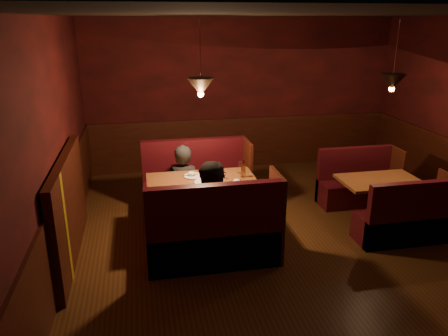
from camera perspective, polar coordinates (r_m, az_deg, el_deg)
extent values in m
cube|color=#422413|center=(5.91, 10.24, -10.38)|extent=(6.00, 7.00, 0.01)
cube|color=black|center=(5.18, 12.21, 19.03)|extent=(6.00, 7.00, 0.01)
cube|color=black|center=(8.63, 2.43, 9.49)|extent=(6.00, 0.01, 2.90)
cube|color=black|center=(5.08, -22.13, 1.40)|extent=(0.01, 7.00, 2.90)
cube|color=#41190F|center=(8.82, 2.38, 3.36)|extent=(6.00, 0.04, 1.00)
cube|color=#41190F|center=(5.42, -20.63, -8.20)|extent=(0.04, 7.00, 1.00)
cube|color=#41190F|center=(5.71, -19.61, -5.03)|extent=(0.10, 2.20, 1.30)
cube|color=#A68119|center=(5.20, -19.84, -7.42)|extent=(0.01, 0.12, 1.30)
cylinder|color=#333333|center=(5.54, -3.15, 14.65)|extent=(0.01, 0.01, 0.80)
cone|color=black|center=(5.58, -3.08, 10.55)|extent=(0.34, 0.34, 0.22)
sphere|color=#FFBF72|center=(5.60, -3.06, 9.64)|extent=(0.08, 0.08, 0.08)
cylinder|color=#333333|center=(6.37, 21.57, 13.96)|extent=(0.01, 0.01, 0.80)
cone|color=black|center=(6.41, 21.14, 10.42)|extent=(0.34, 0.34, 0.22)
sphere|color=#FFBF72|center=(6.42, 21.05, 9.63)|extent=(0.08, 0.08, 0.08)
cube|color=brown|center=(5.91, -2.86, -1.88)|extent=(1.48, 0.90, 0.05)
cylinder|color=#41190F|center=(6.06, -2.80, -5.38)|extent=(0.15, 0.15, 0.74)
cylinder|color=#41190F|center=(6.21, -2.75, -8.31)|extent=(0.59, 0.59, 0.04)
cylinder|color=silver|center=(5.81, -2.45, -1.87)|extent=(0.30, 0.30, 0.02)
cube|color=black|center=(5.82, -1.73, -1.51)|extent=(0.09, 0.08, 0.04)
ellipsoid|color=silver|center=(5.77, -2.70, -1.58)|extent=(0.07, 0.07, 0.06)
cube|color=tan|center=(5.72, -1.79, -1.92)|extent=(0.09, 0.08, 0.03)
cylinder|color=silver|center=(5.73, -2.06, -2.01)|extent=(0.08, 0.12, 0.01)
cylinder|color=silver|center=(6.05, -4.01, -1.05)|extent=(0.27, 0.27, 0.02)
ellipsoid|color=beige|center=(6.04, -4.29, -0.72)|extent=(0.11, 0.11, 0.06)
cube|color=silver|center=(6.05, -4.43, -0.95)|extent=(0.21, 0.03, 0.00)
cylinder|color=white|center=(5.94, 0.02, -0.99)|extent=(0.05, 0.05, 0.09)
cylinder|color=white|center=(6.16, 2.12, 0.08)|extent=(0.08, 0.08, 0.16)
cylinder|color=white|center=(5.74, 2.46, -1.39)|extent=(0.08, 0.08, 0.16)
cylinder|color=#47230F|center=(6.00, 2.53, -0.41)|extent=(0.06, 0.06, 0.17)
cylinder|color=#47230F|center=(5.96, 2.55, 0.69)|extent=(0.03, 0.03, 0.07)
ellipsoid|color=white|center=(5.81, 1.66, -1.69)|extent=(0.12, 0.11, 0.05)
cube|color=#350D12|center=(6.81, -3.73, -3.79)|extent=(1.58, 0.58, 0.47)
cube|color=#350D12|center=(6.90, -4.03, -0.65)|extent=(1.58, 0.13, 1.11)
cube|color=#41190F|center=(6.83, 2.99, -0.84)|extent=(0.04, 0.58, 1.11)
cube|color=#350D12|center=(5.44, -1.58, -9.91)|extent=(1.58, 0.58, 0.47)
cube|color=#350D12|center=(5.09, -1.18, -7.99)|extent=(1.58, 0.13, 1.11)
cube|color=#41190F|center=(5.47, 6.86, -6.15)|extent=(0.04, 0.58, 1.11)
cube|color=brown|center=(6.74, 19.73, -1.60)|extent=(1.15, 0.73, 0.04)
cylinder|color=#41190F|center=(6.85, 19.43, -4.13)|extent=(0.12, 0.12, 0.60)
cylinder|color=#41190F|center=(6.97, 19.18, -6.29)|extent=(0.48, 0.48, 0.03)
cube|color=#350D12|center=(7.40, 16.96, -3.08)|extent=(1.23, 0.47, 0.39)
cube|color=#350D12|center=(7.46, 16.50, -0.72)|extent=(1.23, 0.10, 0.91)
cube|color=#41190F|center=(7.62, 21.37, -0.85)|extent=(0.03, 0.47, 0.91)
cube|color=#350D12|center=(6.42, 22.09, -7.11)|extent=(1.23, 0.47, 0.39)
cube|color=#350D12|center=(6.18, 23.29, -5.66)|extent=(1.23, 0.10, 0.91)
cube|color=#41190F|center=(6.68, 26.96, -4.39)|extent=(0.03, 0.47, 0.91)
imported|color=black|center=(6.41, -5.35, -0.40)|extent=(0.64, 0.53, 1.50)
imported|color=black|center=(5.29, -1.16, -3.98)|extent=(0.90, 0.78, 1.60)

